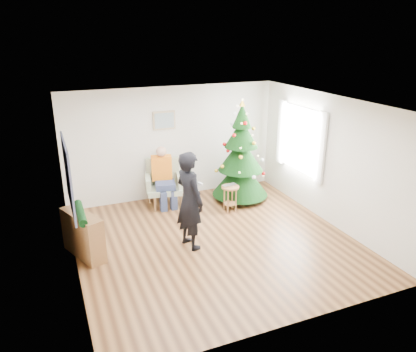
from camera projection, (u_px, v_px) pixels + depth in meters
name	position (u px, v px, depth m)	size (l,w,h in m)	color
floor	(215.00, 241.00, 7.66)	(5.00, 5.00, 0.00)	brown
ceiling	(216.00, 104.00, 6.78)	(5.00, 5.00, 0.00)	white
wall_back	(173.00, 143.00, 9.39)	(5.00, 5.00, 0.00)	silver
wall_front	(295.00, 240.00, 5.04)	(5.00, 5.00, 0.00)	silver
wall_left	(69.00, 198.00, 6.32)	(5.00, 5.00, 0.00)	silver
wall_right	(330.00, 161.00, 8.11)	(5.00, 5.00, 0.00)	silver
window_panel	(301.00, 139.00, 8.90)	(0.04, 1.30, 1.40)	white
curtains	(299.00, 139.00, 8.89)	(0.05, 1.75, 1.50)	white
christmas_tree	(241.00, 156.00, 9.24)	(1.29, 1.29, 2.34)	#3F2816
stool	(230.00, 198.00, 8.86)	(0.39, 0.39, 0.58)	brown
laptop	(230.00, 186.00, 8.76)	(0.32, 0.20, 0.03)	silver
armchair	(164.00, 188.00, 9.19)	(0.92, 0.87, 1.03)	#9AA686
seated_person	(164.00, 176.00, 9.03)	(0.51, 0.69, 1.35)	navy
standing_man	(190.00, 200.00, 7.20)	(0.66, 0.43, 1.81)	black
game_controller	(200.00, 184.00, 7.14)	(0.04, 0.13, 0.04)	white
console	(83.00, 235.00, 7.06)	(0.30, 1.00, 0.80)	brown
garland	(80.00, 213.00, 6.91)	(0.14, 0.14, 0.90)	black
tapestry	(68.00, 176.00, 6.51)	(0.03, 1.50, 1.15)	black
framed_picture	(164.00, 120.00, 9.10)	(0.52, 0.05, 0.42)	tan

